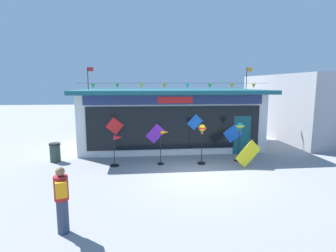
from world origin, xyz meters
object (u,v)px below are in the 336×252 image
wind_spinner_center_left (202,134)px  display_kite_on_ground (248,154)px  kite_shop_building (170,117)px  person_near_camera (62,199)px  trash_bin (55,152)px  wind_spinner_far_left (117,147)px  wind_spinner_left (163,143)px  wind_spinner_center_right (239,132)px

wind_spinner_center_left → display_kite_on_ground: (1.92, -0.72, -0.77)m
kite_shop_building → wind_spinner_center_left: (1.01, -4.00, -0.30)m
person_near_camera → trash_bin: person_near_camera is taller
wind_spinner_center_left → person_near_camera: 7.18m
person_near_camera → display_kite_on_ground: 8.11m
kite_shop_building → display_kite_on_ground: kite_shop_building is taller
kite_shop_building → display_kite_on_ground: size_ratio=9.12×
wind_spinner_center_left → person_near_camera: (-4.71, -5.39, -0.50)m
wind_spinner_center_left → kite_shop_building: bearing=104.2°
wind_spinner_far_left → wind_spinner_left: 2.07m
wind_spinner_center_left → display_kite_on_ground: size_ratio=1.64×
wind_spinner_center_left → person_near_camera: bearing=-131.2°
wind_spinner_left → kite_shop_building: bearing=79.1°
trash_bin → kite_shop_building: bearing=26.6°
wind_spinner_center_right → person_near_camera: wind_spinner_center_right is taller
wind_spinner_left → trash_bin: bearing=169.0°
kite_shop_building → wind_spinner_far_left: size_ratio=7.21×
kite_shop_building → wind_spinner_far_left: 4.91m
display_kite_on_ground → wind_spinner_center_right: bearing=93.1°
kite_shop_building → trash_bin: 6.59m
wind_spinner_center_right → display_kite_on_ground: bearing=-86.9°
wind_spinner_far_left → wind_spinner_center_left: bearing=-0.9°
wind_spinner_far_left → display_kite_on_ground: 5.81m
wind_spinner_center_right → person_near_camera: bearing=-139.3°
wind_spinner_center_right → person_near_camera: size_ratio=1.11×
wind_spinner_left → wind_spinner_center_left: bearing=-3.9°
wind_spinner_left → wind_spinner_center_right: wind_spinner_center_right is taller
person_near_camera → trash_bin: size_ratio=1.88×
wind_spinner_far_left → person_near_camera: size_ratio=0.84×
wind_spinner_far_left → display_kite_on_ground: size_ratio=1.27×
kite_shop_building → display_kite_on_ground: 5.66m
kite_shop_building → wind_spinner_far_left: (-2.82, -3.93, -0.81)m
trash_bin → display_kite_on_ground: 8.90m
wind_spinner_left → display_kite_on_ground: (3.68, -0.84, -0.40)m
wind_spinner_far_left → person_near_camera: person_near_camera is taller
wind_spinner_left → trash_bin: wind_spinner_left is taller
kite_shop_building → wind_spinner_center_right: bearing=-52.3°
wind_spinner_left → wind_spinner_center_left: wind_spinner_center_left is taller
kite_shop_building → wind_spinner_far_left: kite_shop_building is taller
trash_bin → wind_spinner_far_left: bearing=-19.2°
wind_spinner_left → wind_spinner_center_left: 1.80m
wind_spinner_far_left → wind_spinner_center_left: size_ratio=0.77×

